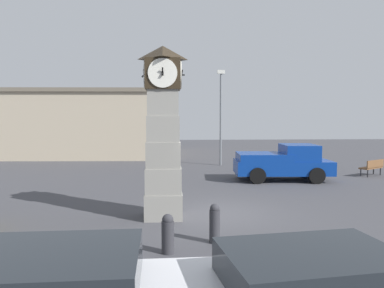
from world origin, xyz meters
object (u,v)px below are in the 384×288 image
at_px(bollard_mid_row, 168,233).
at_px(street_lamp_near_road, 167,110).
at_px(bollard_near_tower, 215,223).
at_px(pickup_truck, 283,162).
at_px(pedestrian_crossing_lot, 86,147).
at_px(street_lamp_far_side, 221,111).
at_px(clock_tower, 163,135).
at_px(bench, 372,166).

distance_m(bollard_mid_row, street_lamp_near_road, 21.11).
bearing_deg(bollard_near_tower, bollard_mid_row, -150.73).
height_order(pickup_truck, pedestrian_crossing_lot, pickup_truck).
xyz_separation_m(bollard_near_tower, bollard_mid_row, (-1.21, -0.68, -0.04)).
distance_m(pedestrian_crossing_lot, street_lamp_far_side, 11.42).
distance_m(clock_tower, street_lamp_far_side, 13.49).
bearing_deg(bollard_near_tower, street_lamp_near_road, 93.67).
height_order(pedestrian_crossing_lot, street_lamp_near_road, street_lamp_near_road).
height_order(bench, pedestrian_crossing_lot, pedestrian_crossing_lot).
relative_size(bollard_near_tower, bench, 0.62).
bearing_deg(pickup_truck, clock_tower, -131.72).
xyz_separation_m(pickup_truck, pedestrian_crossing_lot, (-12.33, 11.04, -0.01)).
relative_size(bollard_mid_row, bench, 0.58).
bearing_deg(pickup_truck, pedestrian_crossing_lot, 138.15).
bearing_deg(pedestrian_crossing_lot, pickup_truck, -41.85).
xyz_separation_m(street_lamp_near_road, street_lamp_far_side, (3.61, -4.68, -0.13)).
distance_m(pickup_truck, street_lamp_near_road, 12.73).
relative_size(street_lamp_near_road, street_lamp_far_side, 1.04).
xyz_separation_m(bollard_near_tower, bench, (10.05, 10.40, 0.01)).
relative_size(clock_tower, bollard_near_tower, 5.36).
relative_size(bollard_mid_row, street_lamp_far_side, 0.15).
bearing_deg(bollard_mid_row, pedestrian_crossing_lot, 107.06).
height_order(pickup_truck, street_lamp_far_side, street_lamp_far_side).
distance_m(pickup_truck, pedestrian_crossing_lot, 16.55).
relative_size(bench, pedestrian_crossing_lot, 1.01).
bearing_deg(street_lamp_near_road, bench, -40.74).
distance_m(bollard_mid_row, street_lamp_far_side, 16.85).
bearing_deg(clock_tower, street_lamp_near_road, 89.81).
height_order(street_lamp_near_road, street_lamp_far_side, street_lamp_near_road).
height_order(clock_tower, pedestrian_crossing_lot, clock_tower).
relative_size(bench, street_lamp_near_road, 0.25).
distance_m(clock_tower, bench, 14.01).
bearing_deg(street_lamp_near_road, street_lamp_far_side, -52.39).
bearing_deg(clock_tower, bollard_mid_row, -87.44).
bearing_deg(bollard_near_tower, pickup_truck, 63.36).
distance_m(pickup_truck, bench, 5.51).
bearing_deg(pedestrian_crossing_lot, bollard_near_tower, -69.36).
bearing_deg(street_lamp_far_side, bench, -33.35).
height_order(bollard_mid_row, street_lamp_far_side, street_lamp_far_side).
relative_size(clock_tower, pickup_truck, 1.11).
xyz_separation_m(bench, street_lamp_far_side, (-7.74, 5.09, 3.15)).
bearing_deg(pedestrian_crossing_lot, street_lamp_far_side, -25.94).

